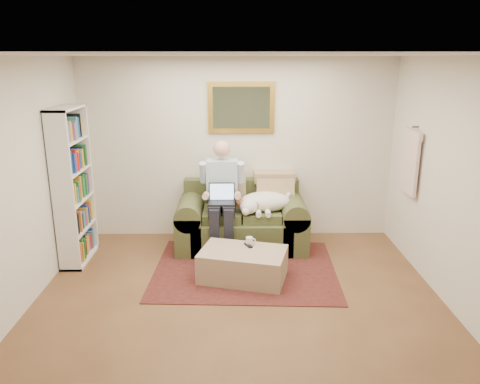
{
  "coord_description": "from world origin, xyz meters",
  "views": [
    {
      "loc": [
        -0.04,
        -4.16,
        2.58
      ],
      "look_at": [
        0.03,
        1.48,
        0.95
      ],
      "focal_mm": 35.0,
      "sensor_mm": 36.0,
      "label": 1
    }
  ],
  "objects_px": {
    "ottoman": "(243,265)",
    "coffee_mug": "(249,241)",
    "seated_man": "(222,199)",
    "sofa": "(242,225)",
    "bookshelf": "(73,186)",
    "laptop": "(222,197)",
    "sleeping_dog": "(265,202)"
  },
  "relations": [
    {
      "from": "ottoman",
      "to": "coffee_mug",
      "type": "relative_size",
      "value": 9.99
    },
    {
      "from": "sofa",
      "to": "seated_man",
      "type": "xyz_separation_m",
      "value": [
        -0.27,
        -0.16,
        0.44
      ]
    },
    {
      "from": "seated_man",
      "to": "ottoman",
      "type": "relative_size",
      "value": 1.51
    },
    {
      "from": "seated_man",
      "to": "laptop",
      "type": "xyz_separation_m",
      "value": [
        -0.0,
        -0.07,
        0.04
      ]
    },
    {
      "from": "seated_man",
      "to": "coffee_mug",
      "type": "bearing_deg",
      "value": -62.91
    },
    {
      "from": "sleeping_dog",
      "to": "ottoman",
      "type": "xyz_separation_m",
      "value": [
        -0.32,
        -0.93,
        -0.5
      ]
    },
    {
      "from": "seated_man",
      "to": "coffee_mug",
      "type": "height_order",
      "value": "seated_man"
    },
    {
      "from": "coffee_mug",
      "to": "ottoman",
      "type": "bearing_deg",
      "value": -113.74
    },
    {
      "from": "sofa",
      "to": "laptop",
      "type": "height_order",
      "value": "laptop"
    },
    {
      "from": "seated_man",
      "to": "coffee_mug",
      "type": "distance_m",
      "value": 0.84
    },
    {
      "from": "seated_man",
      "to": "bookshelf",
      "type": "distance_m",
      "value": 1.92
    },
    {
      "from": "coffee_mug",
      "to": "laptop",
      "type": "bearing_deg",
      "value": 119.67
    },
    {
      "from": "sofa",
      "to": "laptop",
      "type": "xyz_separation_m",
      "value": [
        -0.27,
        -0.23,
        0.48
      ]
    },
    {
      "from": "seated_man",
      "to": "laptop",
      "type": "relative_size",
      "value": 4.33
    },
    {
      "from": "sleeping_dog",
      "to": "sofa",
      "type": "bearing_deg",
      "value": 164.26
    },
    {
      "from": "sofa",
      "to": "ottoman",
      "type": "height_order",
      "value": "sofa"
    },
    {
      "from": "seated_man",
      "to": "bookshelf",
      "type": "xyz_separation_m",
      "value": [
        -1.89,
        -0.25,
        0.25
      ]
    },
    {
      "from": "seated_man",
      "to": "laptop",
      "type": "height_order",
      "value": "seated_man"
    },
    {
      "from": "laptop",
      "to": "bookshelf",
      "type": "bearing_deg",
      "value": -174.55
    },
    {
      "from": "sofa",
      "to": "bookshelf",
      "type": "distance_m",
      "value": 2.31
    },
    {
      "from": "sofa",
      "to": "coffee_mug",
      "type": "distance_m",
      "value": 0.85
    },
    {
      "from": "sofa",
      "to": "coffee_mug",
      "type": "bearing_deg",
      "value": -84.64
    },
    {
      "from": "coffee_mug",
      "to": "bookshelf",
      "type": "distance_m",
      "value": 2.35
    },
    {
      "from": "sofa",
      "to": "coffee_mug",
      "type": "xyz_separation_m",
      "value": [
        0.08,
        -0.84,
        0.1
      ]
    },
    {
      "from": "sleeping_dog",
      "to": "coffee_mug",
      "type": "bearing_deg",
      "value": -107.81
    },
    {
      "from": "sofa",
      "to": "laptop",
      "type": "distance_m",
      "value": 0.6
    },
    {
      "from": "sofa",
      "to": "ottoman",
      "type": "distance_m",
      "value": 1.03
    },
    {
      "from": "sofa",
      "to": "bookshelf",
      "type": "bearing_deg",
      "value": -169.15
    },
    {
      "from": "laptop",
      "to": "ottoman",
      "type": "bearing_deg",
      "value": -71.26
    },
    {
      "from": "sleeping_dog",
      "to": "coffee_mug",
      "type": "relative_size",
      "value": 7.37
    },
    {
      "from": "sleeping_dog",
      "to": "ottoman",
      "type": "distance_m",
      "value": 1.11
    },
    {
      "from": "ottoman",
      "to": "coffee_mug",
      "type": "xyz_separation_m",
      "value": [
        0.08,
        0.18,
        0.23
      ]
    }
  ]
}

